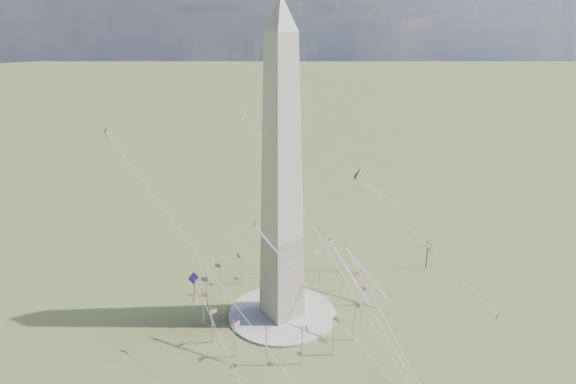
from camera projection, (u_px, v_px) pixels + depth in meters
ground at (282, 315)px, 171.80m from camera, size 2000.00×2000.00×0.00m
plaza at (282, 314)px, 171.66m from camera, size 36.00×36.00×0.80m
washington_monument at (282, 179)px, 155.65m from camera, size 15.56×15.56×100.00m
flagpole_ring at (282, 296)px, 169.35m from camera, size 54.40×54.40×13.00m
tree_near at (428, 246)px, 199.80m from camera, size 7.71×7.71×13.49m
person_east at (497, 316)px, 169.38m from camera, size 0.76×0.64×1.77m
kite_delta_black at (360, 177)px, 190.22m from camera, size 18.79×17.32×17.17m
kite_diamond_purple at (194, 281)px, 146.00m from camera, size 2.28×3.32×10.10m
kite_streamer_left at (343, 262)px, 160.30m from camera, size 2.18×20.68×14.19m
kite_streamer_mid at (272, 246)px, 145.47m from camera, size 5.48×19.20×13.35m
kite_streamer_right at (360, 265)px, 180.40m from camera, size 3.31×19.86×13.64m
kite_small_red at (106, 132)px, 156.79m from camera, size 1.39×2.03×4.28m
kite_small_white at (244, 114)px, 195.12m from camera, size 1.51×1.35×4.08m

